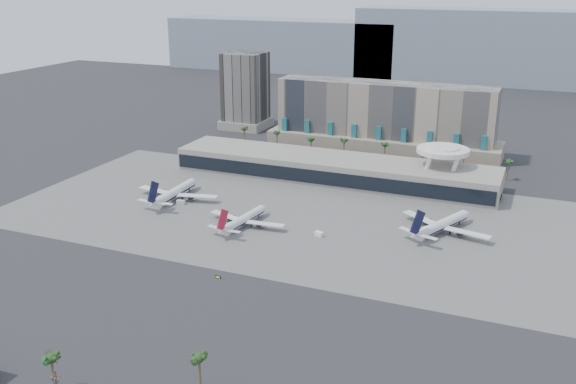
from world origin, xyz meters
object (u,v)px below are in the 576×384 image
at_px(airliner_right, 443,224).
at_px(service_vehicle_a, 181,202).
at_px(service_vehicle_b, 319,234).
at_px(taxiway_sign, 218,277).
at_px(airliner_centre, 244,219).
at_px(airliner_left, 175,192).

distance_m(airliner_right, service_vehicle_a, 120.77).
bearing_deg(service_vehicle_b, taxiway_sign, -89.54).
bearing_deg(taxiway_sign, airliner_centre, 106.00).
height_order(airliner_right, taxiway_sign, airliner_right).
relative_size(service_vehicle_b, taxiway_sign, 1.68).
bearing_deg(airliner_right, airliner_centre, -138.34).
xyz_separation_m(airliner_right, service_vehicle_b, (-46.54, -23.30, -2.88)).
xyz_separation_m(airliner_centre, service_vehicle_a, (-39.99, 13.33, -2.37)).
height_order(airliner_right, service_vehicle_a, airliner_right).
relative_size(airliner_left, service_vehicle_a, 11.21).
distance_m(airliner_right, taxiway_sign, 99.60).
relative_size(airliner_left, airliner_right, 1.07).
xyz_separation_m(airliner_left, airliner_right, (125.91, 7.44, -0.01)).
relative_size(airliner_right, taxiway_sign, 18.91).
bearing_deg(airliner_centre, taxiway_sign, -67.74).
bearing_deg(service_vehicle_a, airliner_right, -4.99).
bearing_deg(airliner_left, airliner_centre, -22.15).
distance_m(airliner_centre, service_vehicle_a, 42.22).
height_order(airliner_centre, service_vehicle_a, airliner_centre).
bearing_deg(airliner_centre, airliner_left, 165.74).
distance_m(airliner_left, service_vehicle_b, 80.99).
bearing_deg(taxiway_sign, service_vehicle_b, 68.71).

